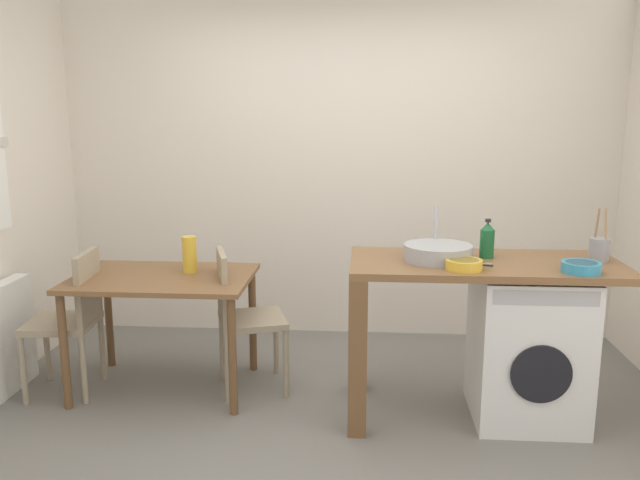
{
  "coord_description": "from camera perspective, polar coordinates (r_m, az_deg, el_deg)",
  "views": [
    {
      "loc": [
        0.22,
        -3.21,
        1.74
      ],
      "look_at": [
        -0.05,
        0.45,
        1.0
      ],
      "focal_mm": 36.01,
      "sensor_mm": 36.0,
      "label": 1
    }
  ],
  "objects": [
    {
      "name": "sink_basin",
      "position": [
        3.65,
        10.43,
        -1.1
      ],
      "size": [
        0.38,
        0.38,
        0.09
      ],
      "primitive_type": "cylinder",
      "color": "#9EA0A5",
      "rests_on": "kitchen_counter"
    },
    {
      "name": "vase",
      "position": [
        4.12,
        -11.52,
        -1.26
      ],
      "size": [
        0.09,
        0.09,
        0.23
      ],
      "primitive_type": "cylinder",
      "color": "gold",
      "rests_on": "dining_table"
    },
    {
      "name": "washing_machine",
      "position": [
        3.88,
        17.96,
        -8.93
      ],
      "size": [
        0.6,
        0.61,
        0.86
      ],
      "color": "white",
      "rests_on": "ground_plane"
    },
    {
      "name": "tap",
      "position": [
        3.8,
        10.2,
        0.88
      ],
      "size": [
        0.02,
        0.02,
        0.28
      ],
      "primitive_type": "cylinder",
      "color": "#B2B2B7",
      "rests_on": "kitchen_counter"
    },
    {
      "name": "kitchen_counter",
      "position": [
        3.7,
        11.11,
        -4.19
      ],
      "size": [
        1.5,
        0.68,
        0.92
      ],
      "color": "brown",
      "rests_on": "ground_plane"
    },
    {
      "name": "ground_plane",
      "position": [
        3.66,
        0.29,
        -17.03
      ],
      "size": [
        5.46,
        5.46,
        0.0
      ],
      "primitive_type": "plane",
      "color": "slate"
    },
    {
      "name": "mixing_bowl",
      "position": [
        3.47,
        12.66,
        -2.08
      ],
      "size": [
        0.19,
        0.19,
        0.05
      ],
      "color": "gold",
      "rests_on": "kitchen_counter"
    },
    {
      "name": "dining_table",
      "position": [
        4.12,
        -13.79,
        -4.4
      ],
      "size": [
        1.1,
        0.76,
        0.74
      ],
      "color": "brown",
      "rests_on": "ground_plane"
    },
    {
      "name": "chair_person_seat",
      "position": [
        4.27,
        -21.1,
        -6.18
      ],
      "size": [
        0.43,
        0.43,
        0.9
      ],
      "rotation": [
        0.0,
        0.0,
        1.66
      ],
      "color": "gray",
      "rests_on": "ground_plane"
    },
    {
      "name": "scissors",
      "position": [
        3.59,
        13.95,
        -2.13
      ],
      "size": [
        0.15,
        0.06,
        0.01
      ],
      "color": "#B2B2B7",
      "rests_on": "kitchen_counter"
    },
    {
      "name": "utensil_crock",
      "position": [
        3.89,
        23.55,
        -0.73
      ],
      "size": [
        0.11,
        0.11,
        0.3
      ],
      "color": "gray",
      "rests_on": "kitchen_counter"
    },
    {
      "name": "bottle_tall_green",
      "position": [
        3.77,
        14.63,
        -0.02
      ],
      "size": [
        0.08,
        0.08,
        0.22
      ],
      "color": "#19592D",
      "rests_on": "kitchen_counter"
    },
    {
      "name": "colander",
      "position": [
        3.59,
        22.19,
        -2.2
      ],
      "size": [
        0.2,
        0.2,
        0.06
      ],
      "color": "teal",
      "rests_on": "kitchen_counter"
    },
    {
      "name": "wall_back",
      "position": [
        4.98,
        1.69,
        6.89
      ],
      "size": [
        4.6,
        0.1,
        2.7
      ],
      "primitive_type": "cube",
      "color": "silver",
      "rests_on": "ground_plane"
    },
    {
      "name": "chair_opposite",
      "position": [
        4.07,
        -7.1,
        -6.37
      ],
      "size": [
        0.5,
        0.5,
        0.9
      ],
      "rotation": [
        0.0,
        0.0,
        -1.26
      ],
      "color": "gray",
      "rests_on": "ground_plane"
    }
  ]
}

